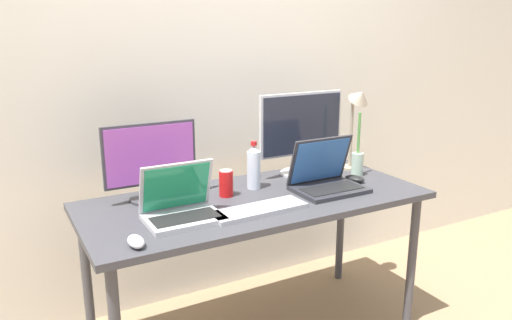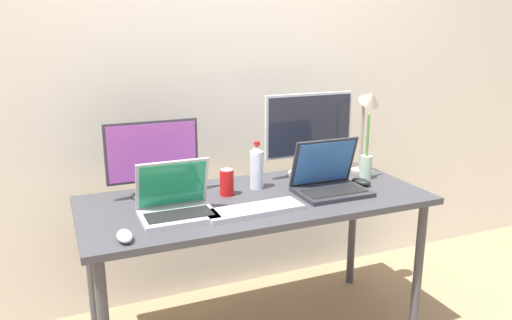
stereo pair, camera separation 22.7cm
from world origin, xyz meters
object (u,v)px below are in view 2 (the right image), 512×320
at_px(water_bottle, 257,167).
at_px(bamboo_vase, 366,165).
at_px(monitor_center, 309,132).
at_px(soda_can_near_keyboard, 227,182).
at_px(monitor_left, 153,158).
at_px(laptop_silver, 176,203).
at_px(mouse_by_keyboard, 361,182).
at_px(laptop_secondary, 329,180).
at_px(desk_lamp, 368,115).
at_px(keyboard_main, 254,210).
at_px(mouse_by_laptop, 125,236).
at_px(work_desk, 256,211).

height_order(water_bottle, bamboo_vase, bamboo_vase).
xyz_separation_m(monitor_center, soda_can_near_keyboard, (-0.50, -0.13, -0.18)).
bearing_deg(monitor_left, laptop_silver, -83.39).
bearing_deg(monitor_center, water_bottle, -164.90).
height_order(laptop_silver, soda_can_near_keyboard, laptop_silver).
bearing_deg(mouse_by_keyboard, laptop_silver, 160.14).
height_order(laptop_secondary, water_bottle, laptop_secondary).
distance_m(soda_can_near_keyboard, bamboo_vase, 0.76).
bearing_deg(desk_lamp, monitor_left, 176.48).
height_order(laptop_silver, water_bottle, water_bottle).
distance_m(monitor_left, mouse_by_keyboard, 1.03).
height_order(keyboard_main, water_bottle, water_bottle).
distance_m(laptop_silver, mouse_by_keyboard, 0.96).
bearing_deg(monitor_left, water_bottle, -8.90).
distance_m(mouse_by_keyboard, bamboo_vase, 0.14).
relative_size(monitor_center, mouse_by_keyboard, 4.66).
relative_size(mouse_by_laptop, desk_lamp, 0.22).
distance_m(keyboard_main, water_bottle, 0.34).
distance_m(keyboard_main, soda_can_near_keyboard, 0.26).
bearing_deg(work_desk, laptop_silver, -167.95).
relative_size(laptop_silver, laptop_secondary, 0.93).
height_order(laptop_secondary, bamboo_vase, bamboo_vase).
height_order(keyboard_main, mouse_by_keyboard, mouse_by_keyboard).
bearing_deg(water_bottle, work_desk, -114.07).
height_order(monitor_left, laptop_silver, monitor_left).
bearing_deg(work_desk, soda_can_near_keyboard, 143.74).
bearing_deg(keyboard_main, mouse_by_keyboard, 10.02).
height_order(work_desk, laptop_silver, laptop_silver).
bearing_deg(bamboo_vase, water_bottle, 173.05).
xyz_separation_m(laptop_secondary, mouse_by_keyboard, (0.21, 0.03, -0.04)).
distance_m(work_desk, laptop_secondary, 0.38).
bearing_deg(bamboo_vase, work_desk, -175.31).
distance_m(laptop_secondary, soda_can_near_keyboard, 0.49).
height_order(laptop_silver, mouse_by_keyboard, laptop_silver).
xyz_separation_m(mouse_by_keyboard, bamboo_vase, (0.09, 0.09, 0.06)).
height_order(monitor_left, laptop_secondary, monitor_left).
xyz_separation_m(bamboo_vase, desk_lamp, (0.05, 0.08, 0.25)).
relative_size(work_desk, laptop_secondary, 4.81).
xyz_separation_m(laptop_secondary, bamboo_vase, (0.29, 0.12, 0.02)).
bearing_deg(monitor_center, mouse_by_laptop, -155.12).
bearing_deg(mouse_by_keyboard, keyboard_main, 169.32).
bearing_deg(monitor_left, desk_lamp, -3.52).
xyz_separation_m(mouse_by_laptop, soda_can_near_keyboard, (0.52, 0.35, 0.04)).
bearing_deg(laptop_secondary, monitor_left, 161.36).
bearing_deg(work_desk, water_bottle, 65.93).
height_order(mouse_by_keyboard, desk_lamp, desk_lamp).
bearing_deg(desk_lamp, work_desk, -169.24).
bearing_deg(laptop_secondary, water_bottle, 147.57).
bearing_deg(mouse_by_laptop, desk_lamp, 15.63).
bearing_deg(work_desk, keyboard_main, -115.35).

